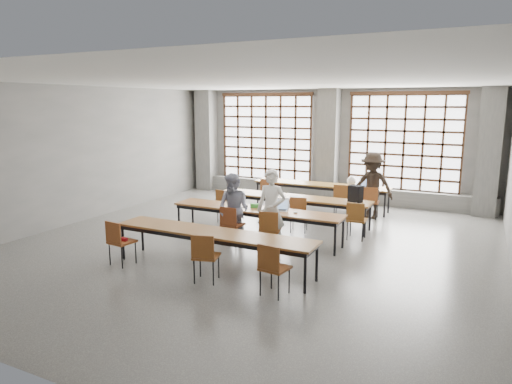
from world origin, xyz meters
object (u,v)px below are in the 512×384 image
Objects in this scene: chair_back_left at (268,190)px; green_box at (256,206)px; chair_back_mid at (341,197)px; desk_row_b at (292,199)px; student_female at (234,209)px; chair_mid_left at (225,203)px; chair_mid_right at (356,217)px; laptop_front at (280,207)px; chair_front_left at (231,222)px; chair_near_left at (119,238)px; chair_near_mid at (205,253)px; phone at (262,210)px; chair_back_right at (371,199)px; laptop_back at (367,185)px; mouse at (295,212)px; desk_row_d at (213,235)px; desk_row_a at (321,186)px; chair_mid_centre at (299,211)px; chair_near_right at (272,264)px; student_male at (271,210)px; desk_row_c at (256,211)px; plastic_bag at (352,181)px; backpack at (356,194)px; chair_front_right at (270,227)px; red_pouch at (122,239)px; student_back at (372,185)px.

green_box is at bearing -70.31° from chair_back_left.
chair_back_mid is at bearing 0.01° from chair_back_left.
student_female reaches higher than desk_row_b.
chair_mid_right is at bearing -0.01° from chair_mid_left.
student_female is 1.04m from laptop_front.
chair_front_left is 1.00× the size of chair_near_left.
chair_near_mid is 6.77× the size of phone.
laptop_front is at bearing -114.32° from chair_back_right.
chair_back_right is at bearing -69.40° from laptop_back.
chair_back_mid is 1.00× the size of chair_mid_right.
chair_mid_right is at bearing 43.71° from mouse.
desk_row_d is at bearing -85.78° from green_box.
chair_mid_centre is at bearing -82.49° from desk_row_a.
chair_near_right is at bearing -46.82° from chair_front_left.
phone is at bearing 133.90° from student_male.
chair_back_left reaches higher than desk_row_c.
laptop_front is at bearing -100.44° from chair_back_mid.
desk_row_c is 1.72m from chair_mid_left.
plastic_bag reaches higher than mouse.
desk_row_d is 4.55× the size of chair_near_left.
chair_back_left is 5.75m from chair_near_left.
chair_mid_left is 3.66m from chair_near_left.
backpack reaches higher than chair_mid_right.
student_female is 0.63m from green_box.
desk_row_a is 4.55× the size of chair_near_mid.
chair_near_right reaches higher than desk_row_b.
chair_back_right is at bearing 32.40° from chair_mid_left.
chair_front_right is at bearing -85.49° from desk_row_a.
chair_front_left and chair_near_right have the same top height.
red_pouch is at bearing -121.94° from chair_mid_centre.
student_female is 3.56× the size of laptop_back.
student_female is 5.49× the size of plastic_bag.
plastic_bag is (-0.71, 0.68, 0.34)m from chair_back_right.
desk_row_b is 13.99× the size of plastic_bag.
mouse reaches higher than desk_row_b.
desk_row_d is 2.11m from green_box.
backpack is at bearing 50.90° from laptop_front.
chair_near_right is (1.32, -6.36, -0.13)m from desk_row_a.
desk_row_c is 3.27m from chair_back_mid.
phone is (0.18, -0.10, 0.07)m from desk_row_c.
student_male reaches higher than phone.
chair_back_left is 4.40× the size of red_pouch.
chair_back_left is 3.42m from laptop_front.
laptop_back is at bearing 110.60° from chair_back_right.
chair_mid_right and chair_near_left have the same top height.
chair_front_left is 4.43m from student_back.
chair_mid_centre and chair_front_left have the same top height.
desk_row_a is 3.79m from mouse.
laptop_back is (0.99, 4.45, 0.25)m from chair_front_right.
chair_mid_left is 1.99× the size of laptop_back.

